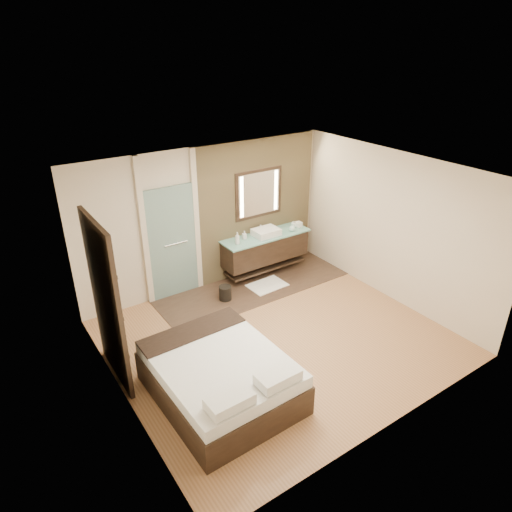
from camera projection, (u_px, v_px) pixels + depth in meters
floor at (278, 338)px, 7.38m from camera, size 5.00×5.00×0.00m
tile_strip at (254, 286)px, 8.87m from camera, size 3.80×1.30×0.01m
stone_wall at (257, 207)px, 8.98m from camera, size 2.60×0.08×2.70m
vanity at (265, 248)px, 9.10m from camera, size 1.85×0.55×0.88m
mirror_unit at (259, 194)px, 8.81m from camera, size 1.06×0.04×0.96m
frosted_door at (172, 238)px, 8.13m from camera, size 1.10×0.12×2.70m
shoji_partition at (107, 303)px, 6.07m from camera, size 0.06×1.20×2.40m
bed at (221, 377)px, 6.08m from camera, size 1.63×2.02×0.76m
bath_mat at (267, 285)px, 8.88m from camera, size 0.74×0.53×0.02m
waste_bin at (225, 293)px, 8.37m from camera, size 0.25×0.25×0.28m
tissue_box at (298, 224)px, 9.34m from camera, size 0.12×0.12×0.10m
soap_bottle_a at (237, 238)px, 8.54m from camera, size 0.11×0.11×0.23m
soap_bottle_b at (244, 235)px, 8.77m from camera, size 0.08×0.08×0.16m
soap_bottle_c at (292, 227)px, 9.12m from camera, size 0.16×0.16×0.16m
cup at (294, 224)px, 9.35m from camera, size 0.16×0.16×0.09m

